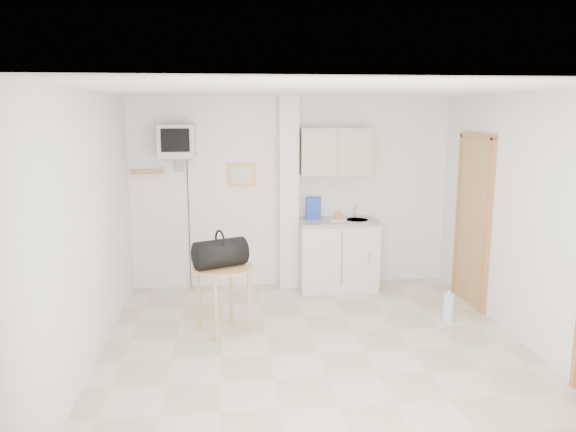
{
  "coord_description": "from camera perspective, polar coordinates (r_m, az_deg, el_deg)",
  "views": [
    {
      "loc": [
        -0.85,
        -5.05,
        2.33
      ],
      "look_at": [
        -0.23,
        0.6,
        1.25
      ],
      "focal_mm": 35.0,
      "sensor_mm": 36.0,
      "label": 1
    }
  ],
  "objects": [
    {
      "name": "water_bottle",
      "position": [
        6.6,
        15.98,
        -8.88
      ],
      "size": [
        0.12,
        0.12,
        0.35
      ],
      "color": "#ADD3E9",
      "rests_on": "ground"
    },
    {
      "name": "room_envelope",
      "position": [
        5.31,
        5.61,
        2.13
      ],
      "size": [
        4.24,
        4.54,
        2.55
      ],
      "color": "white",
      "rests_on": "ground"
    },
    {
      "name": "round_table",
      "position": [
        5.93,
        -6.59,
        -6.01
      ],
      "size": [
        0.63,
        0.63,
        0.72
      ],
      "rotation": [
        0.0,
        0.0,
        -0.29
      ],
      "color": "tan",
      "rests_on": "ground"
    },
    {
      "name": "crt_television",
      "position": [
        7.11,
        -11.22,
        7.38
      ],
      "size": [
        0.44,
        0.45,
        2.15
      ],
      "color": "slate",
      "rests_on": "ground"
    },
    {
      "name": "ground",
      "position": [
        5.63,
        3.04,
        -13.73
      ],
      "size": [
        4.5,
        4.5,
        0.0
      ],
      "primitive_type": "plane",
      "color": "beige",
      "rests_on": "ground"
    },
    {
      "name": "duffel_bag",
      "position": [
        5.85,
        -6.9,
        -3.74
      ],
      "size": [
        0.6,
        0.49,
        0.39
      ],
      "rotation": [
        0.0,
        0.0,
        0.44
      ],
      "color": "black",
      "rests_on": "round_table"
    },
    {
      "name": "kitchenette",
      "position": [
        7.35,
        5.0,
        -1.25
      ],
      "size": [
        1.03,
        0.58,
        2.1
      ],
      "color": "silver",
      "rests_on": "ground"
    }
  ]
}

